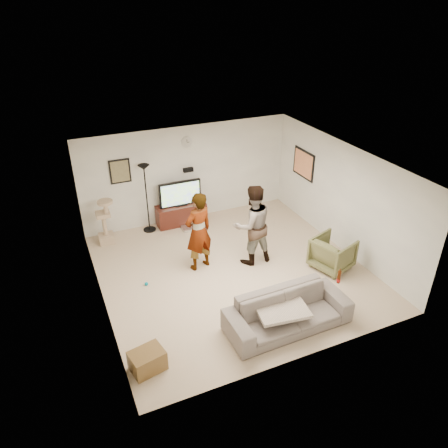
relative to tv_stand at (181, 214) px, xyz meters
name	(u,v)px	position (x,y,z in m)	size (l,w,h in m)	color
floor	(232,271)	(0.31, -2.50, -0.28)	(5.50, 5.50, 0.02)	tan
ceiling	(233,162)	(0.31, -2.50, 2.24)	(5.50, 5.50, 0.02)	white
wall_back	(188,174)	(0.31, 0.25, 0.98)	(5.50, 0.04, 2.50)	silver
wall_front	(308,299)	(0.31, -5.25, 0.98)	(5.50, 0.04, 2.50)	silver
wall_left	(96,249)	(-2.44, -2.50, 0.98)	(0.04, 5.50, 2.50)	silver
wall_right	(342,197)	(3.06, -2.50, 0.98)	(0.04, 5.50, 2.50)	silver
wall_clock	(187,142)	(0.31, 0.22, 1.83)	(0.26, 0.26, 0.04)	white
wall_speaker	(188,170)	(0.31, 0.19, 1.11)	(0.25, 0.10, 0.10)	black
picture_back	(120,171)	(-1.39, 0.23, 1.33)	(0.42, 0.03, 0.52)	#6E6544
picture_right	(304,164)	(3.04, -0.90, 1.23)	(0.03, 0.78, 0.62)	#E28456
tv_stand	(181,214)	(0.00, 0.00, 0.00)	(1.28, 0.45, 0.53)	#39150F
console_box	(190,228)	(0.09, -0.40, -0.23)	(0.40, 0.30, 0.07)	silver
tv	(180,193)	(0.00, 0.00, 0.59)	(1.09, 0.08, 0.65)	black
tv_screen	(181,194)	(0.00, -0.04, 0.59)	(1.00, 0.01, 0.57)	#9EEB30
floor_lamp	(147,199)	(-0.87, -0.02, 0.61)	(0.32, 0.32, 1.76)	black
cat_tree	(104,222)	(-1.98, -0.18, 0.29)	(0.36, 0.36, 1.12)	tan
person_left	(199,232)	(-0.29, -2.07, 0.63)	(0.65, 0.43, 1.79)	#A9A9A9
person_right	(252,225)	(0.87, -2.32, 0.65)	(0.89, 0.70, 1.84)	#2F578D
sofa	(288,312)	(0.49, -4.50, 0.07)	(2.28, 0.89, 0.67)	#6A605B
throw_blanket	(281,309)	(0.35, -4.50, 0.18)	(0.90, 0.70, 0.06)	#C0AD9B
beer_bottle	(339,277)	(1.54, -4.50, 0.52)	(0.06, 0.06, 0.25)	#431906
armchair	(332,253)	(2.36, -3.27, 0.10)	(0.78, 0.80, 0.73)	brown
side_table	(147,361)	(-2.09, -4.46, -0.09)	(0.54, 0.40, 0.36)	brown
toy_ball	(146,284)	(-1.55, -2.27, -0.23)	(0.08, 0.08, 0.08)	#02819A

